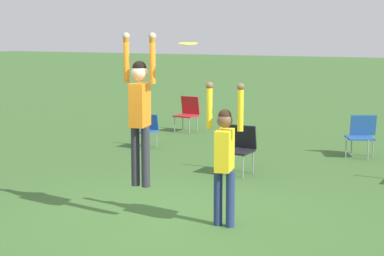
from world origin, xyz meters
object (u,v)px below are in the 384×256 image
at_px(camping_chair_2, 361,133).
at_px(camping_chair_4, 147,128).
at_px(person_jumping, 140,106).
at_px(person_defending, 224,152).
at_px(camping_chair_1, 239,146).
at_px(camping_chair_0, 188,111).
at_px(frisbee, 188,43).

distance_m(camping_chair_2, camping_chair_4, 4.77).
xyz_separation_m(camping_chair_2, camping_chair_4, (-4.61, -1.24, -0.06)).
height_order(person_jumping, camping_chair_4, person_jumping).
bearing_deg(person_defending, camping_chair_1, -173.02).
distance_m(person_defending, camping_chair_2, 5.92).
bearing_deg(camping_chair_0, camping_chair_4, 98.40).
relative_size(camping_chair_1, camping_chair_4, 1.18).
distance_m(frisbee, camping_chair_0, 8.74).
bearing_deg(camping_chair_4, camping_chair_1, 153.33).
height_order(person_defending, camping_chair_4, person_defending).
xyz_separation_m(frisbee, camping_chair_1, (-0.75, 3.38, -1.96)).
bearing_deg(frisbee, person_jumping, -177.81).
xyz_separation_m(person_jumping, frisbee, (0.75, 0.03, 0.86)).
height_order(frisbee, camping_chair_4, frisbee).
bearing_deg(person_jumping, frisbee, -101.39).
relative_size(person_jumping, person_defending, 1.09).
relative_size(camping_chair_0, camping_chair_2, 1.06).
bearing_deg(camping_chair_0, camping_chair_2, 165.93).
height_order(person_jumping, camping_chair_1, person_jumping).
distance_m(person_jumping, camping_chair_2, 6.47).
bearing_deg(camping_chair_0, camping_chair_1, 130.13).
relative_size(person_jumping, camping_chair_0, 2.30).
bearing_deg(person_defending, camping_chair_2, 162.08).
height_order(camping_chair_0, camping_chair_2, camping_chair_0).
bearing_deg(camping_chair_2, person_defending, 59.14).
bearing_deg(camping_chair_2, person_jumping, 48.82).
height_order(frisbee, camping_chair_1, frisbee).
distance_m(camping_chair_1, camping_chair_2, 3.20).
distance_m(person_jumping, camping_chair_1, 3.58).
bearing_deg(person_defending, frisbee, -72.56).
xyz_separation_m(person_jumping, camping_chair_4, (-3.00, 4.93, -1.17)).
xyz_separation_m(person_jumping, camping_chair_1, (-0.01, 3.41, -1.10)).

